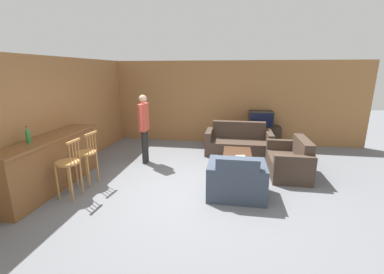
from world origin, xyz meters
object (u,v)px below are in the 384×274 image
at_px(loveseat_right, 290,161).
at_px(couch_far, 238,143).
at_px(tv_unit, 259,136).
at_px(tv, 261,119).
at_px(bar_chair_near, 69,167).
at_px(person_by_window, 144,125).
at_px(coffee_table, 237,156).
at_px(bottle, 28,135).
at_px(book_on_table, 241,156).
at_px(armchair_near, 236,181).
at_px(bar_chair_mid, 86,156).

bearing_deg(loveseat_right, couch_far, 130.23).
distance_m(tv_unit, tv, 0.56).
xyz_separation_m(bar_chair_near, person_by_window, (0.76, 1.99, 0.40)).
bearing_deg(person_by_window, coffee_table, -4.83).
bearing_deg(tv, loveseat_right, -77.30).
height_order(coffee_table, person_by_window, person_by_window).
xyz_separation_m(couch_far, bottle, (-3.75, -3.25, 0.89)).
relative_size(coffee_table, book_on_table, 4.52).
relative_size(couch_far, person_by_window, 1.05).
height_order(book_on_table, person_by_window, person_by_window).
bearing_deg(couch_far, loveseat_right, -49.77).
bearing_deg(coffee_table, bar_chair_near, -149.76).
bearing_deg(tv_unit, tv, -90.00).
relative_size(tv_unit, tv, 1.71).
xyz_separation_m(tv_unit, tv, (0.00, -0.00, 0.56)).
xyz_separation_m(armchair_near, person_by_window, (-2.29, 1.48, 0.69)).
xyz_separation_m(couch_far, tv_unit, (0.66, 0.80, 0.02)).
height_order(armchair_near, person_by_window, person_by_window).
bearing_deg(armchair_near, coffee_table, 88.91).
bearing_deg(person_by_window, bottle, -123.58).
xyz_separation_m(couch_far, book_on_table, (0.03, -1.61, 0.14)).
distance_m(tv, bottle, 6.00).
bearing_deg(bar_chair_near, bottle, -169.79).
bearing_deg(bar_chair_near, tv_unit, 46.25).
xyz_separation_m(coffee_table, tv_unit, (0.70, 2.15, -0.05)).
relative_size(coffee_table, tv_unit, 0.87).
height_order(tv_unit, tv, tv).
xyz_separation_m(bar_chair_near, book_on_table, (3.14, 1.53, -0.15)).
xyz_separation_m(bar_chair_near, armchair_near, (3.05, 0.50, -0.29)).
relative_size(tv, person_by_window, 0.41).
height_order(couch_far, bottle, bottle).
bearing_deg(person_by_window, tv_unit, 32.99).
xyz_separation_m(bar_chair_mid, loveseat_right, (4.26, 1.20, -0.30)).
relative_size(loveseat_right, coffee_table, 1.31).
bearing_deg(tv, coffee_table, -108.09).
bearing_deg(bottle, bar_chair_mid, 47.90).
distance_m(bar_chair_mid, book_on_table, 3.28).
bearing_deg(coffee_table, book_on_table, -74.81).
bearing_deg(armchair_near, bar_chair_mid, 178.40).
bearing_deg(tv, person_by_window, -147.05).
xyz_separation_m(couch_far, tv, (0.66, 0.80, 0.58)).
bearing_deg(bottle, loveseat_right, 21.29).
relative_size(armchair_near, coffee_table, 1.00).
relative_size(coffee_table, tv, 1.49).
relative_size(bar_chair_mid, coffee_table, 1.05).
relative_size(tv_unit, book_on_table, 5.18).
relative_size(couch_far, bottle, 6.04).
distance_m(couch_far, loveseat_right, 1.77).
height_order(bar_chair_mid, person_by_window, person_by_window).
xyz_separation_m(armchair_near, coffee_table, (0.02, 1.29, 0.07)).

